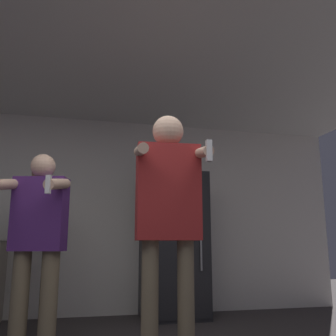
{
  "coord_description": "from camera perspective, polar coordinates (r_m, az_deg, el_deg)",
  "views": [
    {
      "loc": [
        -0.14,
        -1.82,
        0.87
      ],
      "look_at": [
        0.47,
        0.75,
        1.41
      ],
      "focal_mm": 40.0,
      "sensor_mm": 36.0,
      "label": 1
    }
  ],
  "objects": [
    {
      "name": "person_man_side",
      "position": [
        3.34,
        -19.22,
        -9.8
      ],
      "size": [
        0.59,
        0.63,
        1.65
      ],
      "color": "#75664C",
      "rests_on": "ground_plane"
    },
    {
      "name": "wall_back",
      "position": [
        5.05,
        -11.8,
        -6.82
      ],
      "size": [
        7.0,
        0.06,
        2.55
      ],
      "color": "silver",
      "rests_on": "ground_plane"
    },
    {
      "name": "ceiling_slab",
      "position": [
        3.82,
        -10.18,
        15.08
      ],
      "size": [
        7.0,
        3.7,
        0.05
      ],
      "color": "silver",
      "rests_on": "wall_back"
    },
    {
      "name": "refrigerator",
      "position": [
        4.8,
        0.84,
        -11.47
      ],
      "size": [
        0.77,
        0.71,
        1.77
      ],
      "color": "#262628",
      "rests_on": "ground_plane"
    },
    {
      "name": "person_woman_foreground",
      "position": [
        2.64,
        0.03,
        -6.44
      ],
      "size": [
        0.52,
        0.48,
        1.81
      ],
      "color": "#75664C",
      "rests_on": "ground_plane"
    },
    {
      "name": "person_spectator_back",
      "position": [
        4.2,
        -19.22,
        -8.38
      ],
      "size": [
        0.52,
        0.46,
        1.73
      ],
      "color": "black",
      "rests_on": "ground_plane"
    }
  ]
}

